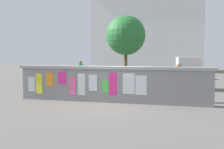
{
  "coord_description": "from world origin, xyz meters",
  "views": [
    {
      "loc": [
        2.88,
        -10.99,
        2.03
      ],
      "look_at": [
        -0.22,
        1.01,
        1.09
      ],
      "focal_mm": 43.89,
      "sensor_mm": 36.0,
      "label": 1
    }
  ],
  "objects": [
    {
      "name": "bicycle_near",
      "position": [
        -1.64,
        2.03,
        0.36
      ],
      "size": [
        1.71,
        0.44,
        0.95
      ],
      "color": "black",
      "rests_on": "ground"
    },
    {
      "name": "poster_wall",
      "position": [
        -0.01,
        -0.0,
        0.78
      ],
      "size": [
        8.34,
        0.42,
        1.51
      ],
      "color": "gray",
      "rests_on": "ground"
    },
    {
      "name": "motorcycle",
      "position": [
        -1.43,
        3.98,
        0.46
      ],
      "size": [
        1.89,
        0.61,
        0.87
      ],
      "color": "black",
      "rests_on": "ground"
    },
    {
      "name": "person_walking",
      "position": [
        2.71,
        0.88,
        0.99
      ],
      "size": [
        0.48,
        0.48,
        1.62
      ],
      "color": "#3F994C",
      "rests_on": "ground"
    },
    {
      "name": "person_bystander",
      "position": [
        -3.24,
        4.87,
        0.99
      ],
      "size": [
        0.44,
        0.44,
        1.62
      ],
      "color": "#D83F72",
      "rests_on": "ground"
    },
    {
      "name": "ground",
      "position": [
        0.0,
        8.0,
        0.0
      ],
      "size": [
        60.0,
        60.0,
        0.0
      ],
      "primitive_type": "plane",
      "color": "#605B56"
    },
    {
      "name": "building_background",
      "position": [
        -1.2,
        21.85,
        4.56
      ],
      "size": [
        12.76,
        5.57,
        9.08
      ],
      "color": "white",
      "rests_on": "ground"
    },
    {
      "name": "tree_roadside",
      "position": [
        -1.82,
        11.82,
        3.58
      ],
      "size": [
        3.34,
        3.34,
        5.26
      ],
      "color": "brown",
      "rests_on": "ground"
    },
    {
      "name": "auto_rickshaw_truck",
      "position": [
        2.19,
        5.06,
        0.9
      ],
      "size": [
        3.76,
        1.94,
        1.85
      ],
      "color": "black",
      "rests_on": "ground"
    },
    {
      "name": "bicycle_far",
      "position": [
        0.1,
        1.12,
        0.36
      ],
      "size": [
        1.68,
        0.53,
        0.95
      ],
      "color": "black",
      "rests_on": "ground"
    }
  ]
}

